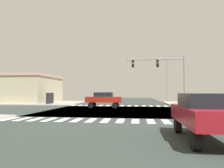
{
  "coord_description": "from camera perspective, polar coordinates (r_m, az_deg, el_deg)",
  "views": [
    {
      "loc": [
        2.38,
        -20.64,
        1.94
      ],
      "look_at": [
        -1.05,
        6.29,
        3.01
      ],
      "focal_mm": 31.9,
      "sensor_mm": 36.0,
      "label": 1
    }
  ],
  "objects": [
    {
      "name": "ground",
      "position": [
        20.87,
        0.68,
        -7.66
      ],
      "size": [
        90.0,
        90.0,
        0.05
      ],
      "color": "#2E3732"
    },
    {
      "name": "sidewalk_corner_ne",
      "position": [
        34.38,
        25.35,
        -5.16
      ],
      "size": [
        12.0,
        12.0,
        0.14
      ],
      "color": "#A09B91",
      "rests_on": "ground"
    },
    {
      "name": "traffic_signal_mast",
      "position": [
        27.92,
        13.93,
        4.22
      ],
      "size": [
        7.89,
        0.55,
        6.79
      ],
      "color": "gray",
      "rests_on": "ground"
    },
    {
      "name": "sedan_trailing_4",
      "position": [
        24.51,
        -2.39,
        -4.18
      ],
      "size": [
        4.3,
        1.8,
        1.88
      ],
      "rotation": [
        0.0,
        0.0,
        4.71
      ],
      "color": "black",
      "rests_on": "ground"
    },
    {
      "name": "crosswalk_near",
      "position": [
        13.74,
        -3.93,
        -10.35
      ],
      "size": [
        13.5,
        2.0,
        0.01
      ],
      "color": "silver",
      "rests_on": "ground"
    },
    {
      "name": "sedan_crossing_3",
      "position": [
        8.82,
        24.7,
        -7.41
      ],
      "size": [
        1.8,
        4.3,
        1.88
      ],
      "color": "black",
      "rests_on": "ground"
    },
    {
      "name": "street_lamp",
      "position": [
        40.48,
        15.2,
        2.36
      ],
      "size": [
        1.78,
        0.32,
        8.69
      ],
      "color": "gray",
      "rests_on": "ground"
    },
    {
      "name": "crosswalk_far",
      "position": [
        28.14,
        1.88,
        -6.2
      ],
      "size": [
        13.5,
        2.0,
        0.01
      ],
      "color": "silver",
      "rests_on": "ground"
    },
    {
      "name": "sidewalk_corner_nw",
      "position": [
        36.14,
        -18.02,
        -5.11
      ],
      "size": [
        12.0,
        12.0,
        0.14
      ],
      "color": "#99958F",
      "rests_on": "ground"
    },
    {
      "name": "bank_building",
      "position": [
        38.59,
        -23.62,
        -1.32
      ],
      "size": [
        11.77,
        10.36,
        4.87
      ],
      "color": "#BBB192",
      "rests_on": "ground"
    }
  ]
}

